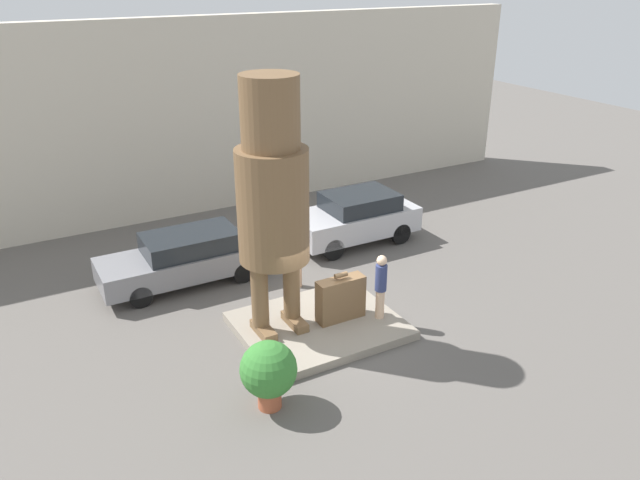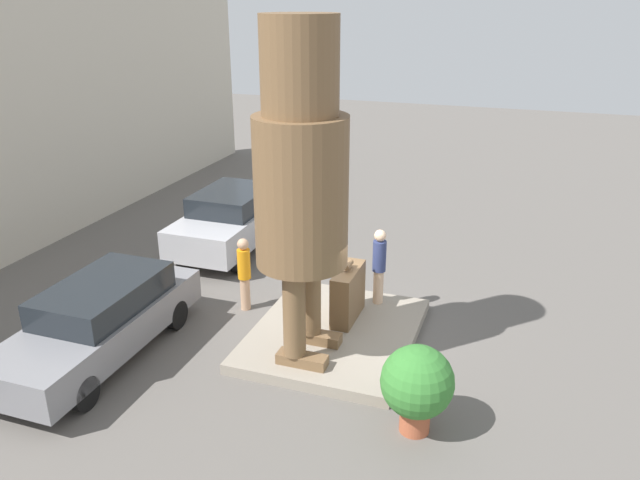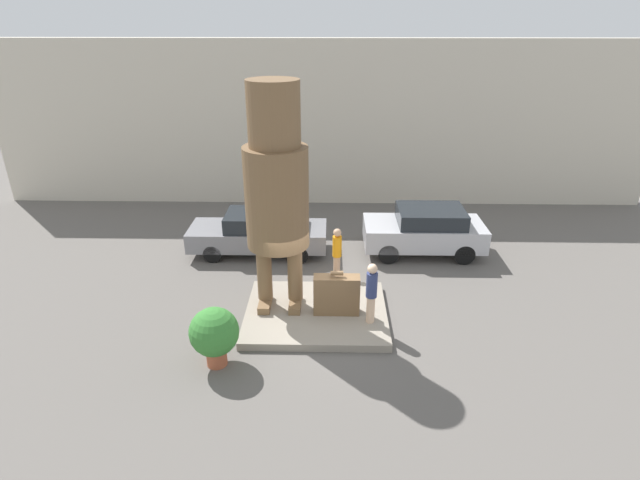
{
  "view_description": "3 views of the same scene",
  "coord_description": "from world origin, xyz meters",
  "px_view_note": "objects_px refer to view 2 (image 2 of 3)",
  "views": [
    {
      "loc": [
        -6.49,
        -11.77,
        8.44
      ],
      "look_at": [
        -0.07,
        -0.19,
        2.56
      ],
      "focal_mm": 35.0,
      "sensor_mm": 36.0,
      "label": 1
    },
    {
      "loc": [
        -10.69,
        -3.4,
        6.62
      ],
      "look_at": [
        -0.39,
        0.18,
        2.31
      ],
      "focal_mm": 35.0,
      "sensor_mm": 36.0,
      "label": 2
    },
    {
      "loc": [
        0.36,
        -11.82,
        7.75
      ],
      "look_at": [
        0.11,
        -0.11,
        2.41
      ],
      "focal_mm": 28.0,
      "sensor_mm": 36.0,
      "label": 3
    }
  ],
  "objects_px": {
    "parked_car_silver": "(231,219)",
    "planter_pot": "(417,384)",
    "tourist": "(379,263)",
    "parked_car_grey": "(101,319)",
    "statue_figure": "(301,171)",
    "worker_hivis": "(244,271)",
    "giant_suitcase": "(348,294)"
  },
  "relations": [
    {
      "from": "tourist",
      "to": "statue_figure",
      "type": "bearing_deg",
      "value": 161.11
    },
    {
      "from": "giant_suitcase",
      "to": "parked_car_silver",
      "type": "distance_m",
      "value": 5.3
    },
    {
      "from": "statue_figure",
      "to": "worker_hivis",
      "type": "bearing_deg",
      "value": 51.04
    },
    {
      "from": "statue_figure",
      "to": "giant_suitcase",
      "type": "distance_m",
      "value": 3.43
    },
    {
      "from": "giant_suitcase",
      "to": "parked_car_silver",
      "type": "xyz_separation_m",
      "value": [
        3.11,
        4.29,
        0.1
      ]
    },
    {
      "from": "tourist",
      "to": "parked_car_grey",
      "type": "height_order",
      "value": "tourist"
    },
    {
      "from": "tourist",
      "to": "planter_pot",
      "type": "xyz_separation_m",
      "value": [
        -3.8,
        -1.58,
        -0.28
      ]
    },
    {
      "from": "giant_suitcase",
      "to": "parked_car_grey",
      "type": "xyz_separation_m",
      "value": [
        -2.64,
        4.18,
        0.01
      ]
    },
    {
      "from": "statue_figure",
      "to": "parked_car_silver",
      "type": "height_order",
      "value": "statue_figure"
    },
    {
      "from": "tourist",
      "to": "parked_car_silver",
      "type": "xyz_separation_m",
      "value": [
        2.21,
        4.73,
        -0.28
      ]
    },
    {
      "from": "statue_figure",
      "to": "parked_car_grey",
      "type": "xyz_separation_m",
      "value": [
        -1.07,
        3.76,
        -3.01
      ]
    },
    {
      "from": "statue_figure",
      "to": "planter_pot",
      "type": "distance_m",
      "value": 4.02
    },
    {
      "from": "statue_figure",
      "to": "worker_hivis",
      "type": "xyz_separation_m",
      "value": [
        1.61,
        1.99,
        -2.88
      ]
    },
    {
      "from": "planter_pot",
      "to": "statue_figure",
      "type": "bearing_deg",
      "value": 61.45
    },
    {
      "from": "tourist",
      "to": "parked_car_grey",
      "type": "bearing_deg",
      "value": 127.54
    },
    {
      "from": "parked_car_silver",
      "to": "planter_pot",
      "type": "relative_size",
      "value": 2.7
    },
    {
      "from": "parked_car_grey",
      "to": "planter_pot",
      "type": "xyz_separation_m",
      "value": [
        -0.26,
        -6.19,
        0.09
      ]
    },
    {
      "from": "tourist",
      "to": "worker_hivis",
      "type": "height_order",
      "value": "tourist"
    },
    {
      "from": "giant_suitcase",
      "to": "parked_car_silver",
      "type": "relative_size",
      "value": 0.31
    },
    {
      "from": "tourist",
      "to": "parked_car_grey",
      "type": "xyz_separation_m",
      "value": [
        -3.54,
        4.61,
        -0.37
      ]
    },
    {
      "from": "statue_figure",
      "to": "giant_suitcase",
      "type": "height_order",
      "value": "statue_figure"
    },
    {
      "from": "statue_figure",
      "to": "giant_suitcase",
      "type": "relative_size",
      "value": 4.76
    },
    {
      "from": "parked_car_grey",
      "to": "parked_car_silver",
      "type": "relative_size",
      "value": 1.16
    },
    {
      "from": "parked_car_silver",
      "to": "tourist",
      "type": "bearing_deg",
      "value": 64.91
    },
    {
      "from": "parked_car_grey",
      "to": "parked_car_silver",
      "type": "xyz_separation_m",
      "value": [
        5.75,
        0.12,
        0.09
      ]
    },
    {
      "from": "parked_car_grey",
      "to": "tourist",
      "type": "bearing_deg",
      "value": 127.54
    },
    {
      "from": "tourist",
      "to": "parked_car_silver",
      "type": "height_order",
      "value": "tourist"
    },
    {
      "from": "statue_figure",
      "to": "parked_car_grey",
      "type": "distance_m",
      "value": 4.93
    },
    {
      "from": "parked_car_silver",
      "to": "planter_pot",
      "type": "xyz_separation_m",
      "value": [
        -6.01,
        -6.31,
        0.0
      ]
    },
    {
      "from": "statue_figure",
      "to": "tourist",
      "type": "height_order",
      "value": "statue_figure"
    },
    {
      "from": "statue_figure",
      "to": "giant_suitcase",
      "type": "bearing_deg",
      "value": -14.77
    },
    {
      "from": "tourist",
      "to": "worker_hivis",
      "type": "distance_m",
      "value": 2.97
    }
  ]
}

